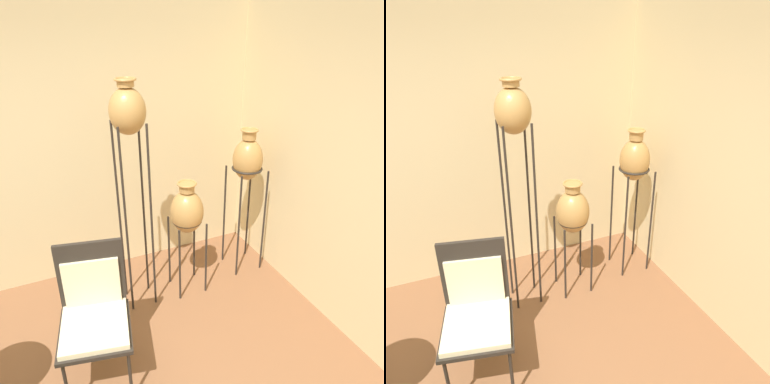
{
  "view_description": "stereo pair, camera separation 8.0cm",
  "coord_description": "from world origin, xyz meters",
  "views": [
    {
      "loc": [
        -0.02,
        -1.32,
        2.5
      ],
      "look_at": [
        1.27,
        1.51,
        1.03
      ],
      "focal_mm": 35.0,
      "sensor_mm": 36.0,
      "label": 1
    },
    {
      "loc": [
        0.05,
        -1.35,
        2.5
      ],
      "look_at": [
        1.27,
        1.51,
        1.03
      ],
      "focal_mm": 35.0,
      "sensor_mm": 36.0,
      "label": 2
    }
  ],
  "objects": [
    {
      "name": "wall_back",
      "position": [
        0.0,
        2.21,
        1.35
      ],
      "size": [
        8.36,
        0.06,
        2.7
      ],
      "color": "beige",
      "rests_on": "ground_plane"
    },
    {
      "name": "vase_stand_tall",
      "position": [
        0.71,
        1.5,
        1.77
      ],
      "size": [
        0.29,
        0.29,
        2.08
      ],
      "color": "#28231E",
      "rests_on": "ground_plane"
    },
    {
      "name": "vase_stand_medium",
      "position": [
        1.89,
        1.58,
        1.21
      ],
      "size": [
        0.32,
        0.32,
        1.53
      ],
      "color": "#28231E",
      "rests_on": "ground_plane"
    },
    {
      "name": "vase_stand_short",
      "position": [
        1.2,
        1.47,
        0.86
      ],
      "size": [
        0.31,
        0.31,
        1.15
      ],
      "color": "#28231E",
      "rests_on": "ground_plane"
    },
    {
      "name": "chair",
      "position": [
        0.19,
        0.84,
        0.61
      ],
      "size": [
        0.59,
        0.61,
        1.07
      ],
      "rotation": [
        0.0,
        0.0,
        -0.21
      ],
      "color": "#28231E",
      "rests_on": "ground_plane"
    }
  ]
}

